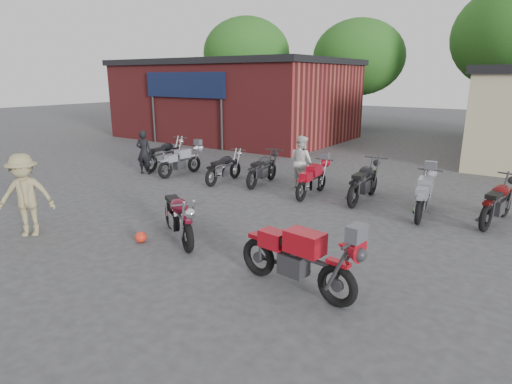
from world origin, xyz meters
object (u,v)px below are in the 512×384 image
Objects in this scene: sportbike at (298,255)px; row_bike_6 at (424,194)px; row_bike_3 at (263,167)px; vintage_motorcycle at (178,213)px; row_bike_2 at (224,166)px; row_bike_7 at (498,199)px; row_bike_0 at (165,153)px; row_bike_1 at (181,160)px; row_bike_5 at (364,180)px; row_bike_4 at (312,178)px; helmet at (141,237)px; person_dark at (144,152)px; person_light at (301,162)px; person_tan at (25,195)px.

sportbike reaches higher than row_bike_6.
vintage_motorcycle is at bearing -173.44° from row_bike_3.
row_bike_2 is (-2.49, 4.64, -0.07)m from vintage_motorcycle.
row_bike_7 is (6.70, -0.04, 0.03)m from row_bike_3.
row_bike_6 is (9.52, -0.35, -0.04)m from row_bike_0.
row_bike_0 is at bearing 170.14° from vintage_motorcycle.
vintage_motorcycle is 7.60m from row_bike_0.
row_bike_1 is 6.56m from row_bike_5.
row_bike_3 reaches higher than row_bike_4.
row_bike_2 is 4.63m from row_bike_5.
row_bike_6 reaches higher than helmet.
person_dark reaches higher than row_bike_6.
helmet is 0.13× the size of row_bike_1.
sportbike is 10.45m from row_bike_0.
row_bike_5 is at bearing 69.20° from row_bike_6.
row_bike_6 is at bearing -98.28° from row_bike_0.
person_dark is 3.20m from row_bike_2.
row_bike_1 is at bearing -177.05° from person_dark.
row_bike_1 is at bearing 91.93° from row_bike_3.
row_bike_7 reaches higher than row_bike_6.
person_light is 0.83× the size of row_bike_6.
sportbike is 9.87m from person_dark.
row_bike_7 is at bearing -5.73° from person_tan.
row_bike_0 is 11.10m from row_bike_7.
person_dark is at bearing 96.62° from row_bike_5.
row_bike_6 is (5.11, -0.41, 0.01)m from row_bike_3.
helmet is at bearing -163.33° from row_bike_2.
person_dark is at bearing 98.38° from row_bike_2.
sportbike is at bearing -157.42° from row_bike_4.
row_bike_2 reaches higher than row_bike_4.
row_bike_6 is at bearing 49.90° from helmet.
row_bike_1 is at bearing 102.38° from row_bike_7.
person_tan is at bearing -154.93° from helmet.
vintage_motorcycle reaches higher than row_bike_6.
vintage_motorcycle is 6.06m from row_bike_6.
sportbike is at bearing 165.81° from row_bike_6.
row_bike_5 is 1.03× the size of row_bike_7.
sportbike is 7.66m from row_bike_2.
helmet is 0.12× the size of row_bike_5.
vintage_motorcycle is at bearing 155.81° from row_bike_5.
person_light is 0.77× the size of row_bike_5.
row_bike_5 is (5.04, 6.77, -0.30)m from person_tan.
helmet is 0.14× the size of row_bike_4.
row_bike_5 reaches higher than row_bike_7.
person_tan is at bearing 158.82° from row_bike_3.
vintage_motorcycle is 1.34× the size of person_dark.
row_bike_1 is (-4.42, 4.59, -0.06)m from vintage_motorcycle.
row_bike_0 reaches higher than row_bike_1.
person_tan is at bearing -118.88° from vintage_motorcycle.
row_bike_3 is (-4.45, 5.63, -0.07)m from sportbike.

